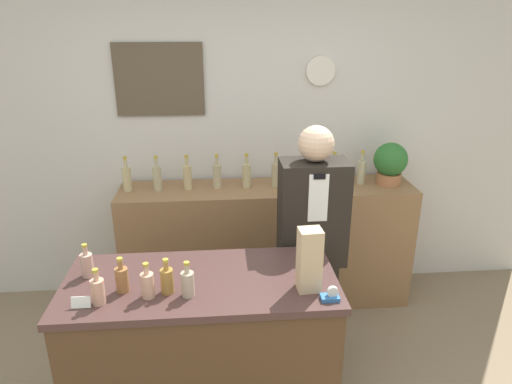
# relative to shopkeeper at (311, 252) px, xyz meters

# --- Properties ---
(back_wall) EXTENTS (5.20, 0.09, 2.70)m
(back_wall) POSITION_rel_shopkeeper_xyz_m (-0.42, 1.04, 0.53)
(back_wall) COLOR silver
(back_wall) RESTS_ON ground_plane
(back_shelf) EXTENTS (2.30, 0.47, 1.00)m
(back_shelf) POSITION_rel_shopkeeper_xyz_m (-0.20, 0.74, -0.32)
(back_shelf) COLOR #8E6642
(back_shelf) RESTS_ON ground_plane
(display_counter) EXTENTS (1.44, 0.65, 0.95)m
(display_counter) POSITION_rel_shopkeeper_xyz_m (-0.69, -0.48, -0.35)
(display_counter) COLOR #4C331E
(display_counter) RESTS_ON ground_plane
(shopkeeper) EXTENTS (0.42, 0.26, 1.65)m
(shopkeeper) POSITION_rel_shopkeeper_xyz_m (0.00, 0.00, 0.00)
(shopkeeper) COLOR black
(shopkeeper) RESTS_ON ground_plane
(potted_plant) EXTENTS (0.26, 0.26, 0.33)m
(potted_plant) POSITION_rel_shopkeeper_xyz_m (0.76, 0.74, 0.36)
(potted_plant) COLOR #B27047
(potted_plant) RESTS_ON back_shelf
(paper_bag) EXTENTS (0.12, 0.11, 0.33)m
(paper_bag) POSITION_rel_shopkeeper_xyz_m (-0.14, -0.62, 0.29)
(paper_bag) COLOR tan
(paper_bag) RESTS_ON display_counter
(tape_dispenser) EXTENTS (0.09, 0.06, 0.07)m
(tape_dispenser) POSITION_rel_shopkeeper_xyz_m (-0.05, -0.72, 0.15)
(tape_dispenser) COLOR #2D66A8
(tape_dispenser) RESTS_ON display_counter
(price_card_left) EXTENTS (0.09, 0.02, 0.06)m
(price_card_left) POSITION_rel_shopkeeper_xyz_m (-1.24, -0.68, 0.15)
(price_card_left) COLOR white
(price_card_left) RESTS_ON display_counter
(counter_bottle_0) EXTENTS (0.07, 0.07, 0.19)m
(counter_bottle_0) POSITION_rel_shopkeeper_xyz_m (-1.28, -0.39, 0.20)
(counter_bottle_0) COLOR tan
(counter_bottle_0) RESTS_ON display_counter
(counter_bottle_1) EXTENTS (0.07, 0.07, 0.19)m
(counter_bottle_1) POSITION_rel_shopkeeper_xyz_m (-1.17, -0.65, 0.20)
(counter_bottle_1) COLOR tan
(counter_bottle_1) RESTS_ON display_counter
(counter_bottle_2) EXTENTS (0.07, 0.07, 0.19)m
(counter_bottle_2) POSITION_rel_shopkeeper_xyz_m (-1.07, -0.55, 0.20)
(counter_bottle_2) COLOR #946137
(counter_bottle_2) RESTS_ON display_counter
(counter_bottle_3) EXTENTS (0.07, 0.07, 0.19)m
(counter_bottle_3) POSITION_rel_shopkeeper_xyz_m (-0.94, -0.62, 0.20)
(counter_bottle_3) COLOR tan
(counter_bottle_3) RESTS_ON display_counter
(counter_bottle_4) EXTENTS (0.07, 0.07, 0.19)m
(counter_bottle_4) POSITION_rel_shopkeeper_xyz_m (-0.85, -0.58, 0.20)
(counter_bottle_4) COLOR olive
(counter_bottle_4) RESTS_ON display_counter
(counter_bottle_5) EXTENTS (0.07, 0.07, 0.19)m
(counter_bottle_5) POSITION_rel_shopkeeper_xyz_m (-0.74, -0.62, 0.20)
(counter_bottle_5) COLOR tan
(counter_bottle_5) RESTS_ON display_counter
(shelf_bottle_0) EXTENTS (0.07, 0.07, 0.27)m
(shelf_bottle_0) POSITION_rel_shopkeeper_xyz_m (-1.27, 0.75, 0.28)
(shelf_bottle_0) COLOR tan
(shelf_bottle_0) RESTS_ON back_shelf
(shelf_bottle_1) EXTENTS (0.07, 0.07, 0.27)m
(shelf_bottle_1) POSITION_rel_shopkeeper_xyz_m (-1.04, 0.75, 0.28)
(shelf_bottle_1) COLOR tan
(shelf_bottle_1) RESTS_ON back_shelf
(shelf_bottle_2) EXTENTS (0.07, 0.07, 0.27)m
(shelf_bottle_2) POSITION_rel_shopkeeper_xyz_m (-0.82, 0.75, 0.28)
(shelf_bottle_2) COLOR tan
(shelf_bottle_2) RESTS_ON back_shelf
(shelf_bottle_3) EXTENTS (0.07, 0.07, 0.27)m
(shelf_bottle_3) POSITION_rel_shopkeeper_xyz_m (-0.59, 0.76, 0.28)
(shelf_bottle_3) COLOR tan
(shelf_bottle_3) RESTS_ON back_shelf
(shelf_bottle_4) EXTENTS (0.07, 0.07, 0.27)m
(shelf_bottle_4) POSITION_rel_shopkeeper_xyz_m (-0.36, 0.76, 0.28)
(shelf_bottle_4) COLOR tan
(shelf_bottle_4) RESTS_ON back_shelf
(shelf_bottle_5) EXTENTS (0.07, 0.07, 0.27)m
(shelf_bottle_5) POSITION_rel_shopkeeper_xyz_m (-0.14, 0.76, 0.28)
(shelf_bottle_5) COLOR tan
(shelf_bottle_5) RESTS_ON back_shelf
(shelf_bottle_6) EXTENTS (0.07, 0.07, 0.27)m
(shelf_bottle_6) POSITION_rel_shopkeeper_xyz_m (0.09, 0.74, 0.28)
(shelf_bottle_6) COLOR tan
(shelf_bottle_6) RESTS_ON back_shelf
(shelf_bottle_7) EXTENTS (0.07, 0.07, 0.27)m
(shelf_bottle_7) POSITION_rel_shopkeeper_xyz_m (0.32, 0.75, 0.28)
(shelf_bottle_7) COLOR tan
(shelf_bottle_7) RESTS_ON back_shelf
(shelf_bottle_8) EXTENTS (0.07, 0.07, 0.27)m
(shelf_bottle_8) POSITION_rel_shopkeeper_xyz_m (0.54, 0.76, 0.28)
(shelf_bottle_8) COLOR tan
(shelf_bottle_8) RESTS_ON back_shelf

